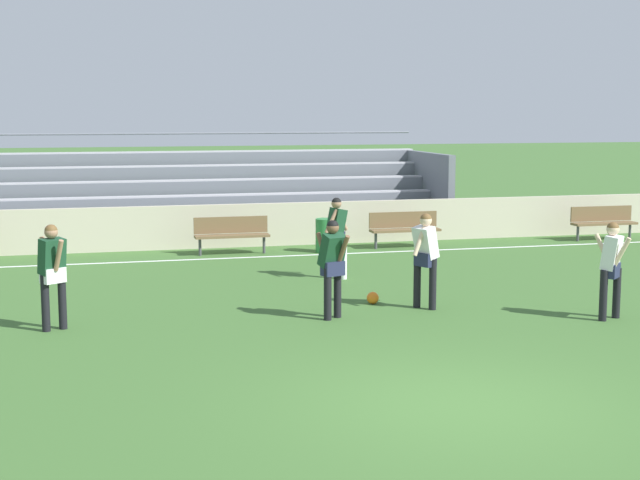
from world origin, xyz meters
TOP-DOWN VIEW (x-y plane):
  - ground_plane at (0.00, 0.00)m, footprint 160.00×160.00m
  - field_line_sideline at (0.00, 11.67)m, footprint 44.00×0.12m
  - sideline_wall at (0.00, 13.43)m, footprint 48.00×0.16m
  - bleacher_stand at (-2.52, 16.03)m, footprint 16.56×3.95m
  - bench_near_bin at (9.26, 12.30)m, footprint 1.80×0.40m
  - bench_far_right at (-0.79, 12.30)m, footprint 1.80×0.40m
  - bench_near_wall_gap at (3.63, 12.30)m, footprint 1.80×0.40m
  - trash_bin at (1.50, 12.02)m, footprint 0.51×0.51m
  - player_dark_wide_right at (-0.27, 4.84)m, footprint 0.48×0.59m
  - player_white_wide_left at (1.52, 5.23)m, footprint 0.61×0.48m
  - player_dark_trailing_run at (0.79, 8.47)m, footprint 0.61×0.45m
  - player_dark_overlapping at (-4.76, 5.15)m, footprint 0.47×0.59m
  - player_white_pressing_high at (4.20, 3.66)m, footprint 0.48×0.68m
  - soccer_ball at (0.75, 5.83)m, footprint 0.22×0.22m

SIDE VIEW (x-z plane):
  - ground_plane at x=0.00m, z-range 0.00..0.00m
  - field_line_sideline at x=0.00m, z-range 0.00..0.01m
  - soccer_ball at x=0.75m, z-range 0.00..0.22m
  - trash_bin at x=1.50m, z-range 0.00..0.83m
  - bench_near_bin at x=9.26m, z-range 0.10..1.00m
  - bench_far_right at x=-0.79m, z-range 0.10..1.00m
  - bench_near_wall_gap at x=3.63m, z-range 0.10..1.00m
  - sideline_wall at x=0.00m, z-range 0.00..1.10m
  - player_white_pressing_high at x=4.20m, z-range 0.15..1.79m
  - player_dark_wide_right at x=-0.27m, z-range 0.16..1.82m
  - player_dark_trailing_run at x=0.79m, z-range 0.16..1.85m
  - player_white_wide_left at x=1.52m, z-range 0.16..1.85m
  - player_dark_overlapping at x=-4.76m, z-range 0.16..1.86m
  - bleacher_stand at x=-2.52m, z-range -0.21..2.59m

